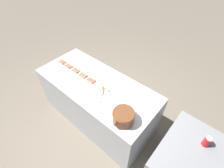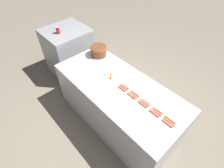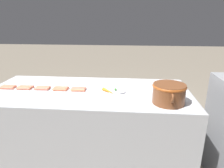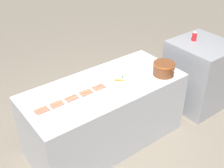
% 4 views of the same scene
% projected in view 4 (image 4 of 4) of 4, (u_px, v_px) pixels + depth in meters
% --- Properties ---
extents(ground_plane, '(20.00, 20.00, 0.00)m').
position_uv_depth(ground_plane, '(105.00, 139.00, 3.83)').
color(ground_plane, '#756B5B').
extents(griddle_counter, '(0.88, 1.96, 0.86)m').
position_uv_depth(griddle_counter, '(105.00, 114.00, 3.59)').
color(griddle_counter, '#9EA0A5').
rests_on(griddle_counter, ground_plane).
extents(back_cabinet, '(0.80, 0.77, 1.01)m').
position_uv_depth(back_cabinet, '(198.00, 75.00, 4.26)').
color(back_cabinet, gray).
rests_on(back_cabinet, ground_plane).
extents(hot_dog_0, '(0.03, 0.15, 0.03)m').
position_uv_depth(hot_dog_0, '(40.00, 109.00, 2.96)').
color(hot_dog_0, '#D46E54').
rests_on(hot_dog_0, griddle_counter).
extents(hot_dog_1, '(0.03, 0.15, 0.03)m').
position_uv_depth(hot_dog_1, '(56.00, 102.00, 3.05)').
color(hot_dog_1, '#CD6D55').
rests_on(hot_dog_1, griddle_counter).
extents(hot_dog_2, '(0.03, 0.15, 0.03)m').
position_uv_depth(hot_dog_2, '(70.00, 97.00, 3.14)').
color(hot_dog_2, '#D1694D').
rests_on(hot_dog_2, griddle_counter).
extents(hot_dog_3, '(0.03, 0.15, 0.03)m').
position_uv_depth(hot_dog_3, '(84.00, 91.00, 3.23)').
color(hot_dog_3, '#D66C4C').
rests_on(hot_dog_3, griddle_counter).
extents(hot_dog_4, '(0.03, 0.15, 0.03)m').
position_uv_depth(hot_dog_4, '(97.00, 86.00, 3.32)').
color(hot_dog_4, '#CD6C53').
rests_on(hot_dog_4, griddle_counter).
extents(hot_dog_5, '(0.03, 0.15, 0.03)m').
position_uv_depth(hot_dog_5, '(41.00, 110.00, 2.93)').
color(hot_dog_5, '#D36B4D').
rests_on(hot_dog_5, griddle_counter).
extents(hot_dog_6, '(0.03, 0.15, 0.03)m').
position_uv_depth(hot_dog_6, '(57.00, 104.00, 3.02)').
color(hot_dog_6, '#D5704D').
rests_on(hot_dog_6, griddle_counter).
extents(hot_dog_7, '(0.03, 0.15, 0.03)m').
position_uv_depth(hot_dog_7, '(72.00, 98.00, 3.11)').
color(hot_dog_7, '#CD6F52').
rests_on(hot_dog_7, griddle_counter).
extents(hot_dog_8, '(0.03, 0.15, 0.03)m').
position_uv_depth(hot_dog_8, '(86.00, 92.00, 3.21)').
color(hot_dog_8, '#D46B50').
rests_on(hot_dog_8, griddle_counter).
extents(hot_dog_9, '(0.03, 0.15, 0.03)m').
position_uv_depth(hot_dog_9, '(99.00, 87.00, 3.30)').
color(hot_dog_9, '#CA6756').
rests_on(hot_dog_9, griddle_counter).
extents(hot_dog_10, '(0.03, 0.15, 0.03)m').
position_uv_depth(hot_dog_10, '(43.00, 112.00, 2.91)').
color(hot_dog_10, '#CB6C52').
rests_on(hot_dog_10, griddle_counter).
extents(hot_dog_11, '(0.03, 0.15, 0.03)m').
position_uv_depth(hot_dog_11, '(58.00, 106.00, 3.00)').
color(hot_dog_11, '#D27056').
rests_on(hot_dog_11, griddle_counter).
extents(hot_dog_12, '(0.03, 0.15, 0.03)m').
position_uv_depth(hot_dog_12, '(73.00, 99.00, 3.09)').
color(hot_dog_12, '#D46D56').
rests_on(hot_dog_12, griddle_counter).
extents(hot_dog_13, '(0.03, 0.15, 0.03)m').
position_uv_depth(hot_dog_13, '(88.00, 94.00, 3.19)').
color(hot_dog_13, '#D56E4D').
rests_on(hot_dog_13, griddle_counter).
extents(hot_dog_14, '(0.03, 0.15, 0.03)m').
position_uv_depth(hot_dog_14, '(101.00, 88.00, 3.28)').
color(hot_dog_14, '#D77250').
rests_on(hot_dog_14, griddle_counter).
extents(bean_pot, '(0.34, 0.27, 0.16)m').
position_uv_depth(bean_pot, '(164.00, 68.00, 3.51)').
color(bean_pot, brown).
rests_on(bean_pot, griddle_counter).
extents(serving_spoon, '(0.25, 0.17, 0.02)m').
position_uv_depth(serving_spoon, '(130.00, 79.00, 3.46)').
color(serving_spoon, '#B7B7BC').
rests_on(serving_spoon, griddle_counter).
extents(carrot, '(0.14, 0.14, 0.03)m').
position_uv_depth(carrot, '(122.00, 80.00, 3.42)').
color(carrot, orange).
rests_on(carrot, griddle_counter).
extents(soda_can, '(0.07, 0.07, 0.13)m').
position_uv_depth(soda_can, '(194.00, 37.00, 4.03)').
color(soda_can, red).
rests_on(soda_can, back_cabinet).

